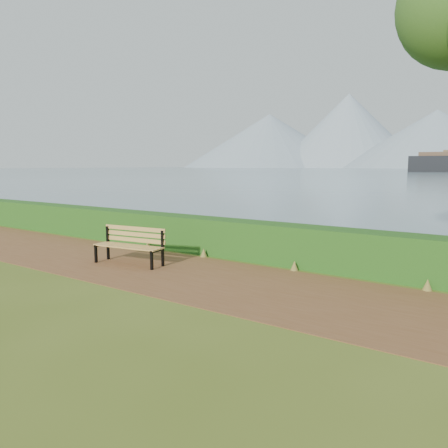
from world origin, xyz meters
The scene contains 4 objects.
ground centered at (0.00, 0.00, 0.00)m, with size 140.00×140.00×0.00m, color #415418.
path centered at (0.00, 0.30, 0.01)m, with size 40.00×3.40×0.01m, color brown.
hedge centered at (0.00, 2.60, 0.50)m, with size 32.00×0.85×1.00m, color #1B4413.
bench centered at (-2.11, 0.36, 0.54)m, with size 1.92×0.80×0.93m.
Camera 1 is at (5.99, -7.17, 2.48)m, focal length 35.00 mm.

